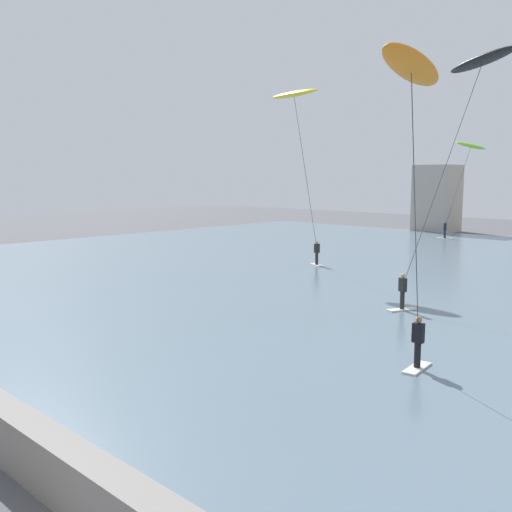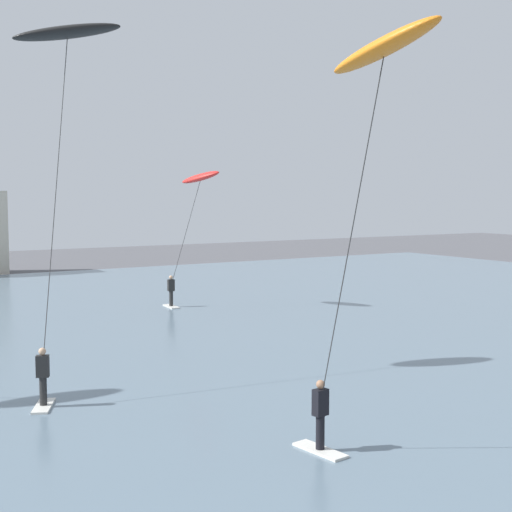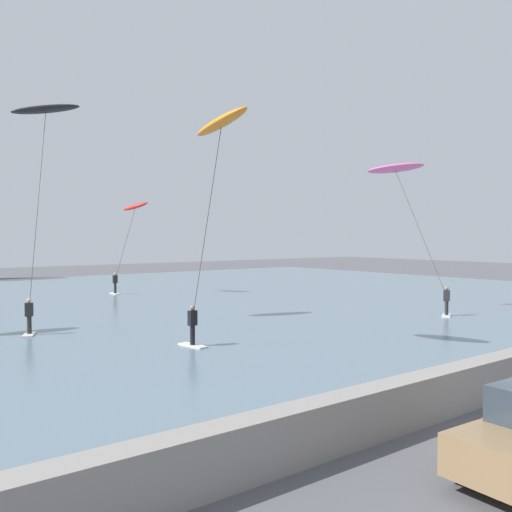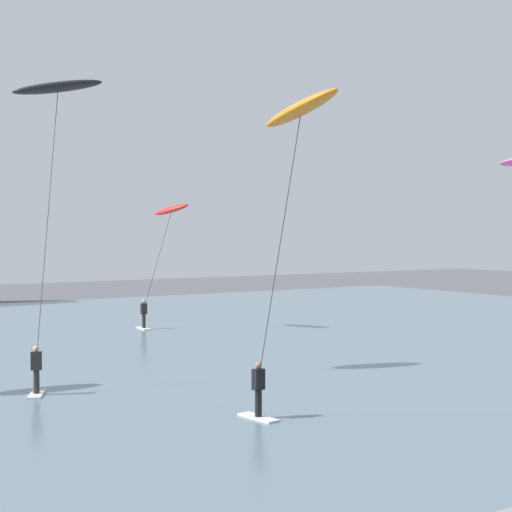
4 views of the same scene
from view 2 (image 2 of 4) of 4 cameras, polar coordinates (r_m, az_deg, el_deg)
The scene contains 4 objects.
water_bay at distance 30.53m, azimuth -12.84°, elevation -6.32°, with size 84.00×52.00×0.10m, color slate.
kitesurfer_red at distance 37.02m, azimuth -4.74°, elevation 4.96°, with size 2.35×3.06×7.21m.
kitesurfer_orange at distance 15.17m, azimuth 9.49°, elevation 12.54°, with size 1.25×3.80×9.34m.
kitesurfer_black at distance 23.53m, azimuth -14.85°, elevation 14.76°, with size 4.02×4.60×11.28m.
Camera 2 is at (-9.47, 1.53, 5.88)m, focal length 50.55 mm.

